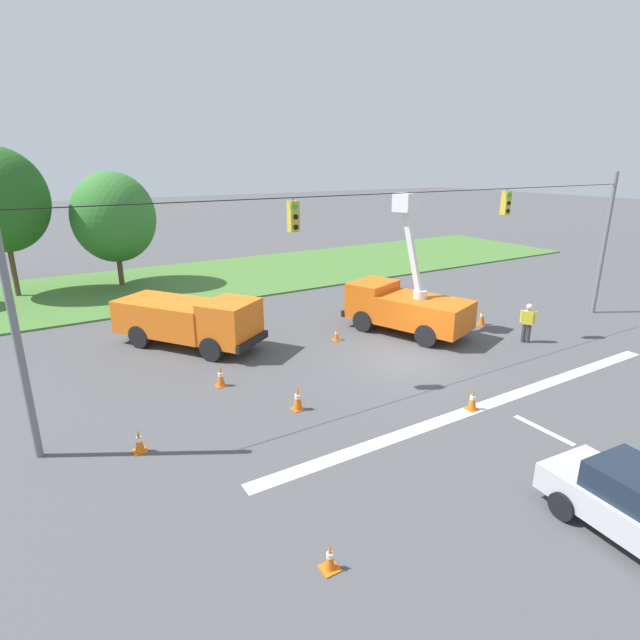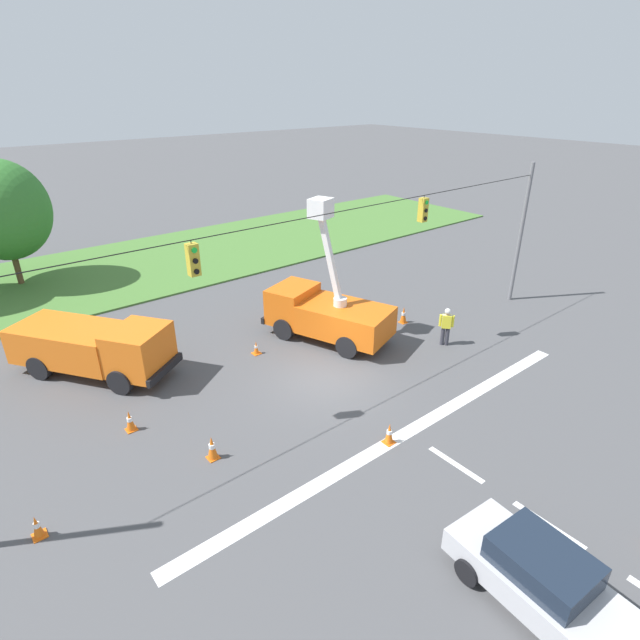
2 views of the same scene
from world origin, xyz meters
The scene contains 16 objects.
ground_plane centered at (0.00, 0.00, 0.00)m, with size 200.00×200.00×0.00m, color #4C4C4F.
grass_verge centered at (0.00, 18.00, 0.05)m, with size 56.00×12.00×0.10m, color #477533.
lane_markings centered at (0.00, -5.79, 0.00)m, with size 17.60×15.25×0.01m.
signal_gantry centered at (0.01, 0.00, 4.25)m, with size 26.20×0.33×7.20m.
tree_west centered at (-13.02, 19.51, 5.58)m, with size 5.06×5.30×8.49m.
tree_centre centered at (-7.25, 19.18, 4.36)m, with size 5.00×5.38×7.11m.
utility_truck_bucket_lift centered at (2.30, 2.79, 1.33)m, with size 4.24×6.24×6.36m.
utility_truck_support_near centered at (-6.81, 6.18, 1.23)m, with size 5.60×6.66×2.24m.
road_worker centered at (6.01, -1.09, 1.00)m, with size 0.46×0.53×1.77m.
traffic_cone_foreground_left centered at (-1.01, 3.50, 0.28)m, with size 0.36×0.36×0.59m.
traffic_cone_foreground_right centered at (-10.61, -1.21, 0.33)m, with size 0.36×0.36×0.68m.
traffic_cone_mid_left centered at (6.29, 1.64, 0.41)m, with size 0.36×0.36×0.83m.
traffic_cone_mid_right centered at (-0.86, -4.28, 0.37)m, with size 0.36×0.36×0.75m.
traffic_cone_near_bucket centered at (-5.68, -1.34, 0.41)m, with size 0.36×0.36×0.83m.
traffic_cone_lane_edge_a centered at (-8.35, -7.48, 0.28)m, with size 0.36×0.36×0.59m.
traffic_cone_lane_edge_b centered at (-7.16, 1.66, 0.38)m, with size 0.36×0.36×0.77m.
Camera 1 is at (-12.62, -14.12, 7.71)m, focal length 28.00 mm.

